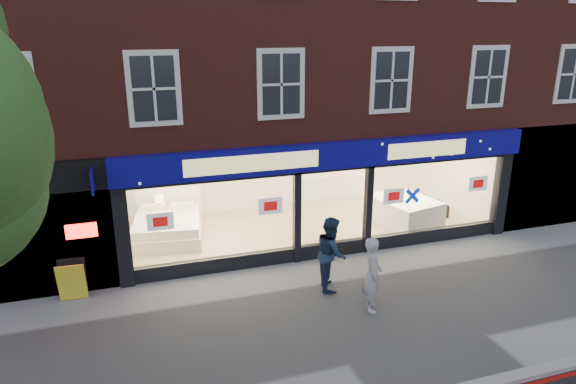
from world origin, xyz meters
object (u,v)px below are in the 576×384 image
sofa (415,208)px  a_board (72,280)px  display_bed (168,225)px  mattress_stack (404,211)px  pedestrian_grey (372,274)px  pedestrian_blue (331,253)px

sofa → a_board: 10.63m
display_bed → mattress_stack: (7.36, -1.09, 0.02)m
pedestrian_grey → pedestrian_blue: bearing=39.8°
sofa → pedestrian_grey: bearing=51.0°
mattress_stack → pedestrian_blue: 4.95m
a_board → display_bed: bearing=52.7°
mattress_stack → a_board: (-9.82, -1.80, -0.01)m
mattress_stack → sofa: mattress_stack is taller
a_board → pedestrian_blue: size_ratio=0.53×
display_bed → mattress_stack: display_bed is taller
display_bed → a_board: bearing=-121.8°
mattress_stack → a_board: size_ratio=2.38×
pedestrian_grey → mattress_stack: bearing=-18.5°
display_bed → sofa: display_bed is taller
a_board → pedestrian_grey: bearing=-18.4°
display_bed → mattress_stack: size_ratio=1.15×
sofa → pedestrian_grey: pedestrian_grey is taller
display_bed → sofa: (7.96, -0.77, -0.08)m
pedestrian_grey → a_board: bearing=87.6°
pedestrian_grey → display_bed: bearing=55.5°
sofa → a_board: bearing=12.8°
display_bed → pedestrian_grey: pedestrian_grey is taller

